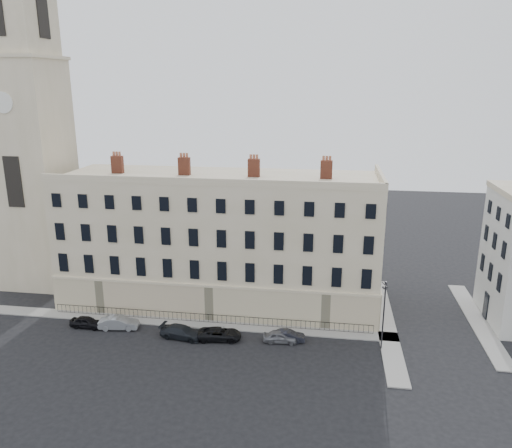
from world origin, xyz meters
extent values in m
plane|color=black|center=(0.00, 0.00, 0.00)|extent=(160.00, 160.00, 0.00)
cube|color=#C6B893|center=(-6.00, 12.00, 7.50)|extent=(36.00, 12.00, 15.00)
cube|color=beige|center=(-6.00, 5.92, 2.00)|extent=(36.10, 0.18, 4.00)
cube|color=beige|center=(12.08, 12.00, 2.00)|extent=(0.18, 12.10, 4.00)
cube|color=#C6B893|center=(-6.00, 6.15, 15.40)|extent=(36.00, 0.35, 0.80)
cube|color=#C6B893|center=(11.85, 12.00, 15.40)|extent=(0.35, 12.00, 0.80)
cube|color=brown|center=(-18.00, 12.00, 16.00)|extent=(1.30, 0.70, 2.00)
cube|color=brown|center=(-10.00, 12.00, 16.00)|extent=(1.30, 0.70, 2.00)
cube|color=brown|center=(-2.00, 12.00, 16.00)|extent=(1.30, 0.70, 2.00)
cube|color=brown|center=(6.00, 12.00, 16.00)|extent=(1.30, 0.70, 2.00)
cube|color=#C6B893|center=(-30.00, 14.00, 14.00)|extent=(8.00, 8.00, 28.00)
cube|color=#C6B893|center=(-30.00, 14.00, 33.00)|extent=(7.04, 7.04, 10.00)
cylinder|color=white|center=(-30.00, 9.94, 23.00)|extent=(2.40, 0.14, 2.40)
cube|color=gray|center=(-10.00, 5.00, 0.06)|extent=(48.00, 2.00, 0.12)
cube|color=gray|center=(13.00, 8.00, 0.06)|extent=(2.00, 24.00, 0.12)
cube|color=gray|center=(23.00, 10.00, 0.06)|extent=(2.00, 20.00, 0.12)
cube|color=black|center=(-6.00, 5.40, 1.02)|extent=(35.00, 0.04, 0.04)
cube|color=black|center=(-6.00, 5.40, 0.12)|extent=(35.00, 0.04, 0.04)
imported|color=black|center=(-18.58, 2.56, 0.60)|extent=(3.57, 1.53, 1.20)
imported|color=gray|center=(-15.06, 2.76, 0.68)|extent=(4.28, 1.98, 1.36)
imported|color=black|center=(-7.90, 1.83, 0.65)|extent=(4.71, 2.44, 1.31)
imported|color=black|center=(-4.02, 2.08, 0.61)|extent=(4.60, 2.53, 1.22)
imported|color=slate|center=(2.12, 2.43, 0.59)|extent=(3.52, 1.58, 1.17)
imported|color=black|center=(2.89, 2.80, 0.56)|extent=(3.40, 1.27, 1.11)
cylinder|color=#28272C|center=(12.03, 2.49, 3.55)|extent=(0.14, 0.14, 7.10)
cylinder|color=#28272C|center=(11.86, 1.90, 7.01)|extent=(0.44, 1.31, 0.09)
cube|color=#28272C|center=(11.69, 1.30, 6.97)|extent=(0.27, 0.47, 0.11)
camera|label=1|loc=(6.33, -42.42, 25.07)|focal=35.00mm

